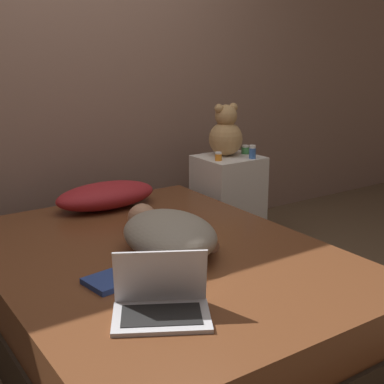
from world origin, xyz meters
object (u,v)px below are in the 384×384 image
Objects in this scene: laptop at (161,301)px; bottle_orange at (218,156)px; pillow at (106,195)px; bottle_green at (245,150)px; bottle_blue at (252,152)px; person_lying at (168,233)px; teddy_bear at (226,133)px; book at (113,280)px.

bottle_orange is at bearing 75.81° from laptop.
pillow is 1.10m from bottle_green.
bottle_orange reaches higher than laptop.
bottle_blue is (0.23, -0.07, 0.02)m from bottle_orange.
person_lying is 7.77× the size of bottle_blue.
pillow is 0.81m from bottle_orange.
bottle_orange is at bearing -142.89° from teddy_bear.
laptop is at bearing -133.56° from bottle_orange.
teddy_bear is (0.99, 0.85, 0.27)m from person_lying.
bottle_green is (1.14, 0.82, 0.14)m from person_lying.
teddy_bear is (1.33, 1.36, 0.31)m from laptop.
laptop is (-0.34, -0.51, -0.04)m from person_lying.
pillow is 0.80m from person_lying.
teddy_bear reaches higher than person_lying.
teddy_bear is at bearing 37.11° from bottle_orange.
bottle_blue reaches higher than bottle_green.
bottle_green is at bearing 1.15° from pillow.
bottle_orange is (0.79, -0.06, 0.16)m from pillow.
bottle_green reaches higher than laptop.
bottle_green is 1.82m from book.
teddy_bear is at bearing 74.96° from laptop.
book is at bearing -113.74° from pillow.
teddy_bear is 1.73m from book.
teddy_bear is at bearing 170.38° from bottle_green.
bottle_blue is (1.02, -0.13, 0.17)m from pillow.
teddy_bear is 0.20m from bottle_green.
person_lying is 0.41m from book.
book is (-0.03, 0.34, -0.04)m from laptop.
pillow reaches higher than book.
teddy_bear is 0.22m from bottle_orange.
bottle_green is (1.08, 0.02, 0.16)m from pillow.
pillow is 10.77× the size of bottle_orange.
book is (-1.36, -1.01, -0.35)m from teddy_bear.
book is (-0.37, -0.17, -0.08)m from person_lying.
pillow is 0.88× the size of person_lying.
book is (-1.45, -0.83, -0.24)m from bottle_blue.
laptop is 1.74m from bottle_orange.
bottle_green reaches higher than book.
laptop is 1.92m from teddy_bear.
person_lying is 1.41m from bottle_green.
laptop is at bearing -106.98° from pillow.
person_lying is at bearing -148.23° from bottle_blue.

